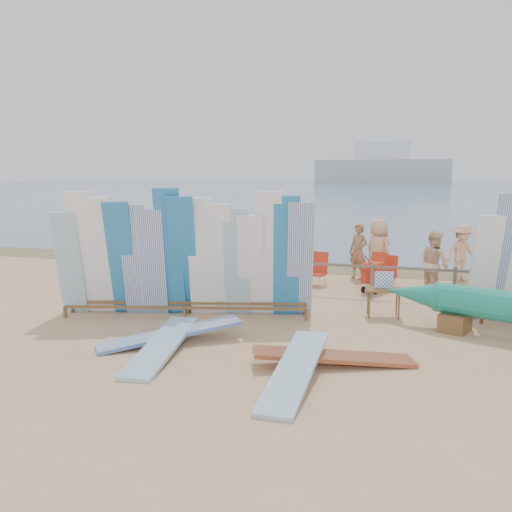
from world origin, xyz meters
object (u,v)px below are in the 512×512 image
(flat_board_b, at_px, (295,383))
(beachgoer_extra_1, at_px, (107,240))
(beach_chair_right, at_px, (385,279))
(beachgoer_11, at_px, (182,236))
(flat_board_e, at_px, (170,343))
(vendor_table, at_px, (383,302))
(beachgoer_8, at_px, (434,264))
(flat_board_c, at_px, (334,365))
(beachgoer_2, at_px, (244,246))
(flat_board_a, at_px, (162,354))
(beach_chair_left, at_px, (315,276))
(beachgoer_7, at_px, (358,251))
(beachgoer_1, at_px, (187,242))
(main_surfboard_rack, at_px, (186,260))
(stroller, at_px, (374,276))
(beachgoer_9, at_px, (462,253))
(beachgoer_6, at_px, (378,251))
(beachgoer_0, at_px, (177,251))

(flat_board_b, bearing_deg, beachgoer_extra_1, 134.65)
(beach_chair_right, relative_size, beachgoer_11, 0.53)
(flat_board_e, bearing_deg, beachgoer_extra_1, -179.27)
(vendor_table, bearing_deg, beachgoer_8, 56.58)
(flat_board_c, xyz_separation_m, beachgoer_2, (-4.11, 7.45, 0.90))
(flat_board_e, distance_m, flat_board_b, 2.95)
(flat_board_e, xyz_separation_m, beachgoer_8, (4.73, 5.67, 0.86))
(flat_board_a, relative_size, beach_chair_left, 2.84)
(beachgoer_7, bearing_deg, beachgoer_2, -146.43)
(flat_board_c, distance_m, beachgoer_1, 10.45)
(main_surfboard_rack, distance_m, beach_chair_left, 4.80)
(main_surfboard_rack, bearing_deg, beachgoer_7, 45.88)
(stroller, xyz_separation_m, beachgoer_7, (-0.64, 1.70, 0.43))
(flat_board_b, distance_m, beach_chair_left, 7.39)
(beachgoer_2, relative_size, beachgoer_extra_1, 1.09)
(stroller, relative_size, beachgoer_7, 0.62)
(beach_chair_right, bearing_deg, beachgoer_9, 50.06)
(beachgoer_8, xyz_separation_m, beachgoer_extra_1, (-11.19, 2.28, -0.04))
(beachgoer_1, bearing_deg, flat_board_e, -21.34)
(beachgoer_11, bearing_deg, beach_chair_right, -66.07)
(beachgoer_9, distance_m, beachgoer_2, 6.57)
(flat_board_a, xyz_separation_m, beachgoer_6, (3.05, 7.64, 0.94))
(main_surfboard_rack, height_order, flat_board_e, main_surfboard_rack)
(flat_board_c, distance_m, beachgoer_6, 7.35)
(vendor_table, relative_size, beachgoer_0, 0.57)
(beach_chair_right, bearing_deg, flat_board_b, -87.89)
(vendor_table, distance_m, beachgoer_1, 8.44)
(beachgoer_7, height_order, beachgoer_6, beachgoer_6)
(beachgoer_8, xyz_separation_m, beachgoer_2, (-5.71, 1.54, 0.04))
(beach_chair_right, height_order, beachgoer_9, beachgoer_9)
(beach_chair_left, bearing_deg, beachgoer_2, 166.24)
(main_surfboard_rack, xyz_separation_m, flat_board_c, (3.66, -2.11, -1.28))
(stroller, height_order, beachgoer_11, beachgoer_11)
(beachgoer_9, height_order, beachgoer_extra_1, beachgoer_9)
(vendor_table, relative_size, beach_chair_right, 1.12)
(beachgoer_2, relative_size, beachgoer_6, 0.95)
(beach_chair_right, bearing_deg, flat_board_a, -107.90)
(flat_board_a, distance_m, flat_board_e, 0.61)
(vendor_table, distance_m, beachgoer_7, 4.46)
(beachgoer_8, relative_size, beachgoer_6, 0.91)
(beachgoer_9, distance_m, beachgoer_11, 9.86)
(flat_board_e, relative_size, beachgoer_6, 1.43)
(beachgoer_7, bearing_deg, beachgoer_1, -155.49)
(flat_board_c, distance_m, stroller, 6.04)
(beachgoer_8, xyz_separation_m, beachgoer_0, (-7.30, 0.00, 0.03))
(beach_chair_left, bearing_deg, beachgoer_7, 63.21)
(flat_board_b, relative_size, beachgoer_8, 1.57)
(beachgoer_extra_1, bearing_deg, beach_chair_left, 24.16)
(beachgoer_11, bearing_deg, beachgoer_2, -78.42)
(beach_chair_left, xyz_separation_m, beachgoer_9, (4.01, 2.00, 0.57))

